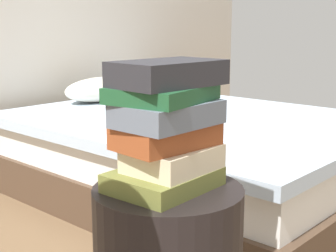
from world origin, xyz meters
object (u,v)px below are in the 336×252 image
(bed, at_px, (192,154))
(book_charcoal, at_px, (168,73))
(book_cream, at_px, (173,158))
(book_slate, at_px, (168,114))
(book_rust, at_px, (167,135))
(book_forest, at_px, (162,94))
(book_olive, at_px, (164,179))

(bed, bearing_deg, book_charcoal, -143.17)
(book_cream, bearing_deg, book_slate, 177.96)
(book_rust, relative_size, book_forest, 1.04)
(book_olive, xyz_separation_m, book_cream, (0.02, -0.01, 0.06))
(book_cream, height_order, book_charcoal, book_charcoal)
(book_cream, xyz_separation_m, book_rust, (-0.01, 0.01, 0.06))
(book_rust, xyz_separation_m, book_forest, (-0.01, 0.01, 0.11))
(bed, bearing_deg, book_cream, -142.64)
(book_rust, height_order, book_slate, book_slate)
(book_rust, bearing_deg, bed, 41.49)
(bed, distance_m, book_slate, 1.61)
(book_forest, xyz_separation_m, book_charcoal, (0.01, -0.01, 0.05))
(book_cream, height_order, book_rust, book_rust)
(book_rust, bearing_deg, book_charcoal, 2.43)
(book_cream, relative_size, book_charcoal, 0.82)
(book_cream, distance_m, book_forest, 0.17)
(book_cream, relative_size, book_rust, 0.88)
(book_olive, distance_m, book_rust, 0.12)
(book_cream, xyz_separation_m, book_slate, (-0.02, 0.00, 0.12))
(book_rust, relative_size, book_slate, 1.01)
(book_rust, xyz_separation_m, book_slate, (-0.01, -0.01, 0.06))
(book_olive, relative_size, book_rust, 1.04)
(book_slate, bearing_deg, book_forest, 95.39)
(book_olive, relative_size, book_charcoal, 0.96)
(book_olive, xyz_separation_m, book_rust, (0.01, -0.00, 0.12))
(bed, bearing_deg, book_forest, -143.65)
(bed, height_order, book_olive, bed)
(book_cream, xyz_separation_m, book_forest, (-0.02, 0.02, 0.17))
(bed, xyz_separation_m, book_cream, (-1.26, -0.84, 0.40))
(book_olive, distance_m, book_forest, 0.23)
(book_cream, height_order, book_forest, book_forest)
(book_forest, bearing_deg, book_olive, -89.60)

